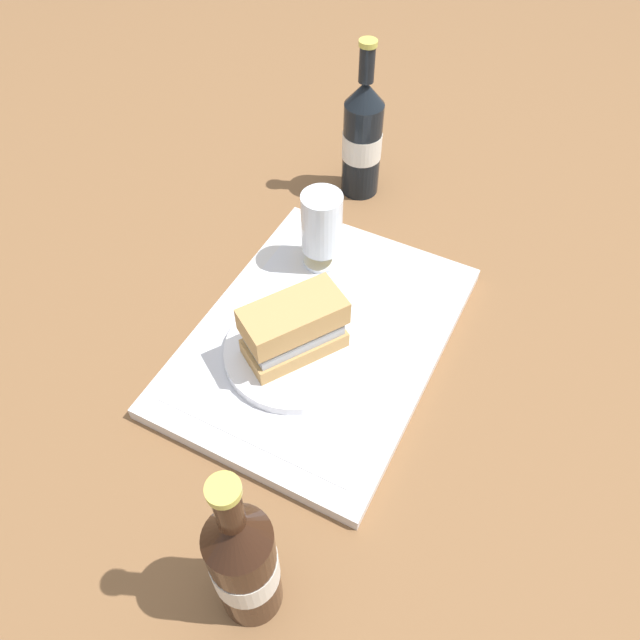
{
  "coord_description": "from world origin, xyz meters",
  "views": [
    {
      "loc": [
        -0.47,
        -0.24,
        0.69
      ],
      "look_at": [
        0.0,
        0.0,
        0.05
      ],
      "focal_mm": 34.75,
      "sensor_mm": 36.0,
      "label": 1
    }
  ],
  "objects": [
    {
      "name": "ground_plane",
      "position": [
        0.0,
        0.0,
        0.0
      ],
      "size": [
        3.0,
        3.0,
        0.0
      ],
      "primitive_type": "plane",
      "color": "brown"
    },
    {
      "name": "tray",
      "position": [
        0.0,
        0.0,
        0.01
      ],
      "size": [
        0.44,
        0.32,
        0.02
      ],
      "primitive_type": "cube",
      "color": "silver",
      "rests_on": "ground_plane"
    },
    {
      "name": "placemat",
      "position": [
        0.0,
        0.0,
        0.02
      ],
      "size": [
        0.38,
        0.27,
        0.0
      ],
      "primitive_type": "cube",
      "color": "silver",
      "rests_on": "tray"
    },
    {
      "name": "plate",
      "position": [
        -0.05,
        0.01,
        0.03
      ],
      "size": [
        0.19,
        0.19,
        0.01
      ],
      "primitive_type": "cylinder",
      "color": "white",
      "rests_on": "placemat"
    },
    {
      "name": "sandwich",
      "position": [
        -0.04,
        0.01,
        0.08
      ],
      "size": [
        0.14,
        0.12,
        0.08
      ],
      "rotation": [
        0.0,
        0.0,
        -0.58
      ],
      "color": "tan",
      "rests_on": "plate"
    },
    {
      "name": "beer_glass",
      "position": [
        0.13,
        0.06,
        0.09
      ],
      "size": [
        0.06,
        0.06,
        0.12
      ],
      "color": "silver",
      "rests_on": "placemat"
    },
    {
      "name": "beer_bottle",
      "position": [
        0.34,
        0.09,
        0.1
      ],
      "size": [
        0.07,
        0.07,
        0.27
      ],
      "color": "black",
      "rests_on": "ground_plane"
    },
    {
      "name": "second_bottle",
      "position": [
        -0.33,
        -0.09,
        0.1
      ],
      "size": [
        0.07,
        0.07,
        0.27
      ],
      "color": "black",
      "rests_on": "ground_plane"
    }
  ]
}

